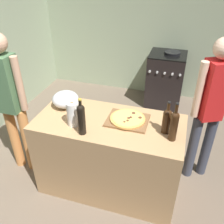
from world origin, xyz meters
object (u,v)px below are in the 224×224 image
object	(u,v)px
wine_bottle_dark	(167,120)
wine_bottle_clear	(81,118)
stove	(165,79)
paper_towel_roll	(73,114)
mixing_bowl	(65,99)
person_in_stripes	(11,99)
wine_bottle_green	(174,125)
person_in_red	(210,106)
pizza	(128,119)

from	to	relation	value
wine_bottle_dark	wine_bottle_clear	world-z (taller)	wine_bottle_clear
stove	paper_towel_roll	bearing A→B (deg)	-106.43
wine_bottle_dark	wine_bottle_clear	size ratio (longest dim) A/B	0.90
mixing_bowl	wine_bottle_dark	bearing A→B (deg)	-7.77
wine_bottle_clear	person_in_stripes	size ratio (longest dim) A/B	0.21
wine_bottle_green	person_in_red	world-z (taller)	person_in_red
pizza	wine_bottle_dark	xyz separation A→B (m)	(0.37, -0.07, 0.10)
wine_bottle_dark	pizza	bearing A→B (deg)	169.59
pizza	wine_bottle_dark	world-z (taller)	wine_bottle_dark
wine_bottle_dark	person_in_stripes	size ratio (longest dim) A/B	0.19
stove	wine_bottle_clear	bearing A→B (deg)	-102.68
wine_bottle_green	stove	xyz separation A→B (m)	(-0.27, 2.17, -0.59)
mixing_bowl	person_in_red	bearing A→B (deg)	13.07
paper_towel_roll	person_in_red	world-z (taller)	person_in_red
wine_bottle_dark	stove	bearing A→B (deg)	95.42
wine_bottle_green	person_in_stripes	world-z (taller)	person_in_stripes
pizza	stove	xyz separation A→B (m)	(0.17, 2.02, -0.46)
pizza	wine_bottle_clear	xyz separation A→B (m)	(-0.35, -0.31, 0.13)
wine_bottle_clear	stove	size ratio (longest dim) A/B	0.38
stove	person_in_stripes	world-z (taller)	person_in_stripes
wine_bottle_green	stove	bearing A→B (deg)	96.99
paper_towel_roll	person_in_stripes	world-z (taller)	person_in_stripes
wine_bottle_dark	wine_bottle_clear	xyz separation A→B (m)	(-0.72, -0.24, 0.03)
pizza	paper_towel_roll	distance (m)	0.53
wine_bottle_green	person_in_red	xyz separation A→B (m)	(0.32, 0.57, -0.09)
stove	wine_bottle_green	bearing A→B (deg)	-83.01
wine_bottle_clear	person_in_stripes	distance (m)	0.96
wine_bottle_green	wine_bottle_dark	bearing A→B (deg)	127.73
wine_bottle_clear	mixing_bowl	bearing A→B (deg)	132.39
wine_bottle_clear	person_in_stripes	bearing A→B (deg)	165.65
mixing_bowl	person_in_red	xyz separation A→B (m)	(1.46, 0.34, -0.01)
paper_towel_roll	wine_bottle_green	xyz separation A→B (m)	(0.92, 0.05, 0.04)
paper_towel_roll	person_in_red	size ratio (longest dim) A/B	0.15
pizza	wine_bottle_green	xyz separation A→B (m)	(0.44, -0.16, 0.13)
mixing_bowl	person_in_stripes	world-z (taller)	person_in_stripes
wine_bottle_green	paper_towel_roll	bearing A→B (deg)	-177.15
pizza	person_in_red	bearing A→B (deg)	28.66
wine_bottle_clear	wine_bottle_green	bearing A→B (deg)	10.70
mixing_bowl	paper_towel_roll	distance (m)	0.36
paper_towel_roll	wine_bottle_green	size ratio (longest dim) A/B	0.66
paper_towel_roll	wine_bottle_clear	world-z (taller)	wine_bottle_clear
stove	person_in_stripes	bearing A→B (deg)	-124.70
person_in_stripes	stove	bearing A→B (deg)	55.30
paper_towel_roll	wine_bottle_dark	size ratio (longest dim) A/B	0.76
pizza	wine_bottle_clear	size ratio (longest dim) A/B	0.96
person_in_stripes	wine_bottle_dark	bearing A→B (deg)	0.07
mixing_bowl	paper_towel_roll	size ratio (longest dim) A/B	1.14
person_in_stripes	person_in_red	distance (m)	2.09
wine_bottle_green	person_in_stripes	bearing A→B (deg)	177.10
paper_towel_roll	wine_bottle_dark	bearing A→B (deg)	8.97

